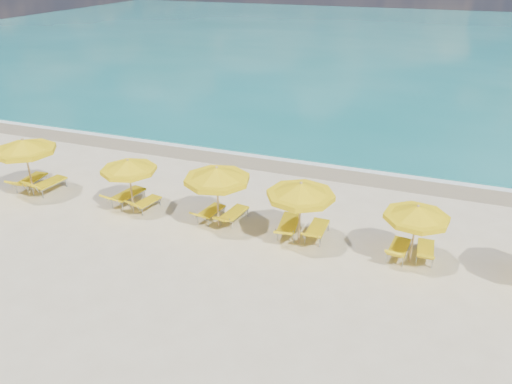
% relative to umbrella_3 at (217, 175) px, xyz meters
% --- Properties ---
extents(ground_plane, '(120.00, 120.00, 0.00)m').
position_rel_umbrella_3_xyz_m(ground_plane, '(1.14, -0.53, -2.11)').
color(ground_plane, beige).
extents(ocean, '(120.00, 80.00, 0.30)m').
position_rel_umbrella_3_xyz_m(ocean, '(1.14, 47.47, -2.11)').
color(ocean, '#147070').
rests_on(ocean, ground).
extents(wet_sand_band, '(120.00, 2.60, 0.01)m').
position_rel_umbrella_3_xyz_m(wet_sand_band, '(1.14, 6.87, -2.11)').
color(wet_sand_band, tan).
rests_on(wet_sand_band, ground).
extents(foam_line, '(120.00, 1.20, 0.03)m').
position_rel_umbrella_3_xyz_m(foam_line, '(1.14, 7.67, -2.11)').
color(foam_line, white).
rests_on(foam_line, ground).
extents(whitecap_near, '(14.00, 0.36, 0.05)m').
position_rel_umbrella_3_xyz_m(whitecap_near, '(-4.86, 16.47, -2.11)').
color(whitecap_near, white).
rests_on(whitecap_near, ground).
extents(whitecap_far, '(18.00, 0.30, 0.05)m').
position_rel_umbrella_3_xyz_m(whitecap_far, '(9.14, 23.47, -2.11)').
color(whitecap_far, white).
rests_on(whitecap_far, ground).
extents(umbrella_1, '(2.91, 2.91, 2.55)m').
position_rel_umbrella_3_xyz_m(umbrella_1, '(-8.58, -0.21, 0.06)').
color(umbrella_1, tan).
rests_on(umbrella_1, ground).
extents(umbrella_2, '(2.45, 2.45, 2.20)m').
position_rel_umbrella_3_xyz_m(umbrella_2, '(-3.80, 0.07, -0.23)').
color(umbrella_2, tan).
rests_on(umbrella_2, ground).
extents(umbrella_3, '(2.78, 2.78, 2.47)m').
position_rel_umbrella_3_xyz_m(umbrella_3, '(0.00, 0.00, 0.00)').
color(umbrella_3, tan).
rests_on(umbrella_3, ground).
extents(umbrella_4, '(2.67, 2.67, 2.41)m').
position_rel_umbrella_3_xyz_m(umbrella_4, '(3.16, -0.12, -0.05)').
color(umbrella_4, tan).
rests_on(umbrella_4, ground).
extents(umbrella_5, '(2.55, 2.55, 2.15)m').
position_rel_umbrella_3_xyz_m(umbrella_5, '(6.98, 0.02, -0.28)').
color(umbrella_5, tan).
rests_on(umbrella_5, ground).
extents(lounger_1_left, '(0.81, 2.02, 0.84)m').
position_rel_umbrella_3_xyz_m(lounger_1_left, '(-9.11, 0.26, -1.87)').
color(lounger_1_left, '#A5A8AD').
rests_on(lounger_1_left, ground).
extents(lounger_1_right, '(0.89, 1.97, 0.90)m').
position_rel_umbrella_3_xyz_m(lounger_1_right, '(-8.15, 0.26, -1.87)').
color(lounger_1_right, '#A5A8AD').
rests_on(lounger_1_right, ground).
extents(lounger_2_left, '(1.00, 2.07, 0.84)m').
position_rel_umbrella_3_xyz_m(lounger_2_left, '(-4.30, 0.45, -1.87)').
color(lounger_2_left, '#A5A8AD').
rests_on(lounger_2_left, ground).
extents(lounger_2_right, '(0.83, 1.64, 0.75)m').
position_rel_umbrella_3_xyz_m(lounger_2_right, '(-3.30, 0.26, -1.91)').
color(lounger_2_right, '#A5A8AD').
rests_on(lounger_2_right, ground).
extents(lounger_3_left, '(0.82, 1.74, 0.72)m').
position_rel_umbrella_3_xyz_m(lounger_3_left, '(-0.53, 0.40, -1.91)').
color(lounger_3_left, '#A5A8AD').
rests_on(lounger_3_left, ground).
extents(lounger_3_right, '(0.83, 1.86, 0.64)m').
position_rel_umbrella_3_xyz_m(lounger_3_right, '(0.39, 0.56, -1.90)').
color(lounger_3_right, '#A5A8AD').
rests_on(lounger_3_right, ground).
extents(lounger_4_left, '(0.90, 2.13, 0.77)m').
position_rel_umbrella_3_xyz_m(lounger_4_left, '(2.63, 0.41, -1.87)').
color(lounger_4_left, '#A5A8AD').
rests_on(lounger_4_left, ground).
extents(lounger_4_right, '(0.65, 1.88, 0.78)m').
position_rel_umbrella_3_xyz_m(lounger_4_right, '(3.67, 0.44, -1.88)').
color(lounger_4_right, '#A5A8AD').
rests_on(lounger_4_right, ground).
extents(lounger_5_left, '(0.77, 1.79, 0.79)m').
position_rel_umbrella_3_xyz_m(lounger_5_left, '(6.57, 0.19, -1.89)').
color(lounger_5_left, '#A5A8AD').
rests_on(lounger_5_left, ground).
extents(lounger_5_right, '(0.60, 1.70, 0.74)m').
position_rel_umbrella_3_xyz_m(lounger_5_right, '(7.42, 0.40, -1.90)').
color(lounger_5_right, '#A5A8AD').
rests_on(lounger_5_right, ground).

